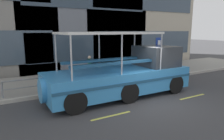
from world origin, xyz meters
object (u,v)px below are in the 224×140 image
object	(u,v)px
pedestrian_mid_left	(90,65)
duck_tour_boat	(128,74)
pedestrian_near_bow	(142,59)
parking_sign	(158,50)

from	to	relation	value
pedestrian_mid_left	duck_tour_boat	bearing A→B (deg)	-78.98
duck_tour_boat	pedestrian_mid_left	world-z (taller)	duck_tour_boat
pedestrian_near_bow	pedestrian_mid_left	xyz separation A→B (m)	(-4.31, 0.01, -0.09)
pedestrian_near_bow	parking_sign	bearing A→B (deg)	-64.59
duck_tour_boat	pedestrian_near_bow	distance (m)	5.01
pedestrian_near_bow	pedestrian_mid_left	size ratio (longest dim) A/B	1.10
duck_tour_boat	pedestrian_mid_left	xyz separation A→B (m)	(-0.67, 3.46, 0.05)
parking_sign	pedestrian_near_bow	world-z (taller)	parking_sign
pedestrian_near_bow	pedestrian_mid_left	world-z (taller)	pedestrian_near_bow
pedestrian_mid_left	pedestrian_near_bow	bearing A→B (deg)	-0.17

